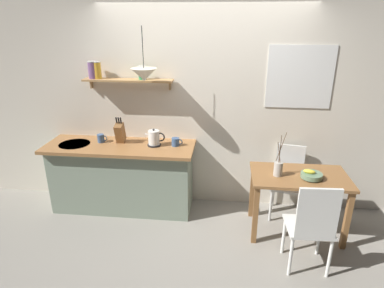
# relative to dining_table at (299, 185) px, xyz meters

# --- Properties ---
(ground_plane) EXTENTS (14.00, 14.00, 0.00)m
(ground_plane) POSITION_rel_dining_table_xyz_m (-1.12, -0.02, -0.60)
(ground_plane) COLOR gray
(back_wall) EXTENTS (6.80, 0.11, 2.70)m
(back_wall) POSITION_rel_dining_table_xyz_m (-0.91, 0.63, 0.75)
(back_wall) COLOR silver
(back_wall) RESTS_ON ground_plane
(kitchen_counter) EXTENTS (1.83, 0.63, 0.88)m
(kitchen_counter) POSITION_rel_dining_table_xyz_m (-2.12, 0.30, -0.15)
(kitchen_counter) COLOR gray
(kitchen_counter) RESTS_ON ground_plane
(wall_shelf) EXTENTS (1.08, 0.20, 0.34)m
(wall_shelf) POSITION_rel_dining_table_xyz_m (-2.14, 0.47, 1.10)
(wall_shelf) COLOR tan
(dining_table) EXTENTS (1.05, 0.63, 0.72)m
(dining_table) POSITION_rel_dining_table_xyz_m (0.00, 0.00, 0.00)
(dining_table) COLOR brown
(dining_table) RESTS_ON ground_plane
(dining_chair_near) EXTENTS (0.44, 0.41, 0.96)m
(dining_chair_near) POSITION_rel_dining_table_xyz_m (0.01, -0.65, -0.07)
(dining_chair_near) COLOR white
(dining_chair_near) RESTS_ON ground_plane
(dining_chair_far) EXTENTS (0.47, 0.50, 0.88)m
(dining_chair_far) POSITION_rel_dining_table_xyz_m (-0.04, 0.39, -0.11)
(dining_chair_far) COLOR silver
(dining_chair_far) RESTS_ON ground_plane
(fruit_bowl) EXTENTS (0.23, 0.23, 0.10)m
(fruit_bowl) POSITION_rel_dining_table_xyz_m (0.10, -0.07, 0.16)
(fruit_bowl) COLOR slate
(fruit_bowl) RESTS_ON dining_table
(twig_vase) EXTENTS (0.10, 0.10, 0.50)m
(twig_vase) POSITION_rel_dining_table_xyz_m (-0.25, -0.04, 0.21)
(twig_vase) COLOR #B7B2A8
(twig_vase) RESTS_ON dining_table
(electric_kettle) EXTENTS (0.24, 0.16, 0.21)m
(electric_kettle) POSITION_rel_dining_table_xyz_m (-1.68, 0.31, 0.37)
(electric_kettle) COLOR black
(electric_kettle) RESTS_ON kitchen_counter
(knife_block) EXTENTS (0.10, 0.19, 0.33)m
(knife_block) POSITION_rel_dining_table_xyz_m (-2.12, 0.36, 0.41)
(knife_block) COLOR brown
(knife_block) RESTS_ON kitchen_counter
(coffee_mug_by_sink) EXTENTS (0.13, 0.08, 0.10)m
(coffee_mug_by_sink) POSITION_rel_dining_table_xyz_m (-2.37, 0.35, 0.33)
(coffee_mug_by_sink) COLOR #3D5B89
(coffee_mug_by_sink) RESTS_ON kitchen_counter
(coffee_mug_spare) EXTENTS (0.13, 0.09, 0.10)m
(coffee_mug_spare) POSITION_rel_dining_table_xyz_m (-1.43, 0.33, 0.33)
(coffee_mug_spare) COLOR #3D5B89
(coffee_mug_spare) RESTS_ON kitchen_counter
(pendant_lamp) EXTENTS (0.29, 0.29, 0.58)m
(pendant_lamp) POSITION_rel_dining_table_xyz_m (-1.75, 0.23, 1.15)
(pendant_lamp) COLOR black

